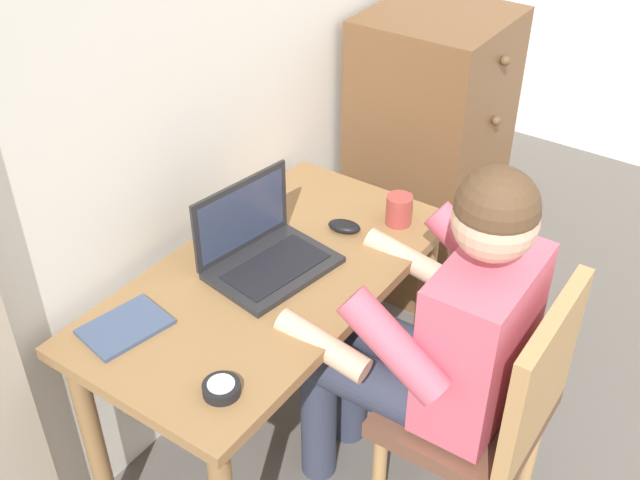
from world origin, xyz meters
name	(u,v)px	position (x,y,z in m)	size (l,w,h in m)	color
wall_back	(239,22)	(0.00, 2.20, 1.25)	(4.80, 0.05, 2.50)	silver
desk	(272,305)	(-0.36, 1.83, 0.60)	(1.14, 0.60, 0.71)	olive
dresser	(428,156)	(0.72, 1.90, 0.56)	(0.51, 0.51, 1.13)	brown
chair	(491,409)	(-0.27, 1.17, 0.50)	(0.42, 0.40, 0.88)	brown
person_seated	(435,331)	(-0.27, 1.36, 0.68)	(0.53, 0.59, 1.20)	#33384C
laptop	(263,250)	(-0.33, 1.88, 0.76)	(0.38, 0.30, 0.24)	#232326
computer_mouse	(344,226)	(-0.06, 1.78, 0.73)	(0.06, 0.10, 0.03)	black
desk_clock	(221,388)	(-0.78, 1.65, 0.73)	(0.09, 0.09, 0.03)	black
notebook_pad	(125,327)	(-0.75, 2.00, 0.72)	(0.21, 0.15, 0.01)	#3D4C6B
coffee_mug	(399,209)	(0.07, 1.67, 0.76)	(0.12, 0.08, 0.09)	#9E3D38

